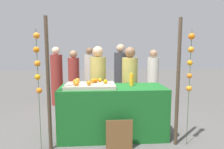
# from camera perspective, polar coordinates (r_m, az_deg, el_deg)

# --- Properties ---
(ground_plane) EXTENTS (24.00, 24.00, 0.00)m
(ground_plane) POSITION_cam_1_polar(r_m,az_deg,el_deg) (3.77, 0.17, -17.26)
(ground_plane) COLOR #565451
(stall_counter) EXTENTS (1.87, 0.76, 0.91)m
(stall_counter) POSITION_cam_1_polar(r_m,az_deg,el_deg) (3.60, 0.18, -10.68)
(stall_counter) COLOR #196023
(stall_counter) RESTS_ON ground_plane
(orange_tray) EXTENTS (0.87, 0.57, 0.06)m
(orange_tray) POSITION_cam_1_polar(r_m,az_deg,el_deg) (3.45, -6.37, -3.23)
(orange_tray) COLOR #B2AD99
(orange_tray) RESTS_ON stall_counter
(orange_0) EXTENTS (0.07, 0.07, 0.07)m
(orange_0) POSITION_cam_1_polar(r_m,az_deg,el_deg) (3.64, -3.52, -1.60)
(orange_0) COLOR orange
(orange_0) RESTS_ON orange_tray
(orange_1) EXTENTS (0.08, 0.08, 0.08)m
(orange_1) POSITION_cam_1_polar(r_m,az_deg,el_deg) (3.49, -10.70, -2.01)
(orange_1) COLOR orange
(orange_1) RESTS_ON orange_tray
(orange_2) EXTENTS (0.08, 0.08, 0.08)m
(orange_2) POSITION_cam_1_polar(r_m,az_deg,el_deg) (3.31, -6.77, -2.47)
(orange_2) COLOR orange
(orange_2) RESTS_ON orange_tray
(orange_3) EXTENTS (0.08, 0.08, 0.08)m
(orange_3) POSITION_cam_1_polar(r_m,az_deg,el_deg) (3.60, -10.02, -1.70)
(orange_3) COLOR orange
(orange_3) RESTS_ON orange_tray
(orange_4) EXTENTS (0.07, 0.07, 0.07)m
(orange_4) POSITION_cam_1_polar(r_m,az_deg,el_deg) (3.47, -1.93, -2.02)
(orange_4) COLOR orange
(orange_4) RESTS_ON orange_tray
(orange_5) EXTENTS (0.08, 0.08, 0.08)m
(orange_5) POSITION_cam_1_polar(r_m,az_deg,el_deg) (3.29, -10.28, -2.62)
(orange_5) COLOR orange
(orange_5) RESTS_ON orange_tray
(orange_6) EXTENTS (0.09, 0.09, 0.09)m
(orange_6) POSITION_cam_1_polar(r_m,az_deg,el_deg) (3.36, -10.45, -2.31)
(orange_6) COLOR orange
(orange_6) RESTS_ON orange_tray
(orange_7) EXTENTS (0.08, 0.08, 0.08)m
(orange_7) POSITION_cam_1_polar(r_m,az_deg,el_deg) (3.59, -4.76, -1.70)
(orange_7) COLOR orange
(orange_7) RESTS_ON orange_tray
(orange_8) EXTENTS (0.08, 0.08, 0.08)m
(orange_8) POSITION_cam_1_polar(r_m,az_deg,el_deg) (3.52, -5.53, -1.86)
(orange_8) COLOR orange
(orange_8) RESTS_ON orange_tray
(juice_bottle) EXTENTS (0.07, 0.07, 0.24)m
(juice_bottle) POSITION_cam_1_polar(r_m,az_deg,el_deg) (3.59, 5.71, -1.47)
(juice_bottle) COLOR #F8A31C
(juice_bottle) RESTS_ON stall_counter
(chalkboard_sign) EXTENTS (0.42, 0.03, 0.50)m
(chalkboard_sign) POSITION_cam_1_polar(r_m,az_deg,el_deg) (3.20, 2.11, -17.26)
(chalkboard_sign) COLOR brown
(chalkboard_sign) RESTS_ON ground_plane
(vendor_left) EXTENTS (0.33, 0.33, 1.64)m
(vendor_left) POSITION_cam_1_polar(r_m,az_deg,el_deg) (4.10, -4.06, -4.07)
(vendor_left) COLOR tan
(vendor_left) RESTS_ON ground_plane
(vendor_right) EXTENTS (0.32, 0.32, 1.62)m
(vendor_right) POSITION_cam_1_polar(r_m,az_deg,el_deg) (4.12, 5.14, -4.11)
(vendor_right) COLOR tan
(vendor_right) RESTS_ON ground_plane
(crowd_person_0) EXTENTS (0.31, 0.31, 1.55)m
(crowd_person_0) POSITION_cam_1_polar(r_m,az_deg,el_deg) (5.62, -11.02, -1.53)
(crowd_person_0) COLOR maroon
(crowd_person_0) RESTS_ON ground_plane
(crowd_person_1) EXTENTS (0.33, 0.33, 1.63)m
(crowd_person_1) POSITION_cam_1_polar(r_m,az_deg,el_deg) (6.06, -6.44, -0.44)
(crowd_person_1) COLOR beige
(crowd_person_1) RESTS_ON ground_plane
(crowd_person_2) EXTENTS (0.34, 0.34, 1.72)m
(crowd_person_2) POSITION_cam_1_polar(r_m,az_deg,el_deg) (5.41, 2.45, -0.88)
(crowd_person_2) COLOR #333338
(crowd_person_2) RESTS_ON ground_plane
(crowd_person_3) EXTENTS (0.31, 0.31, 1.56)m
(crowd_person_3) POSITION_cam_1_polar(r_m,az_deg,el_deg) (5.56, 11.80, -1.56)
(crowd_person_3) COLOR beige
(crowd_person_3) RESTS_ON ground_plane
(crowd_person_4) EXTENTS (0.33, 0.33, 1.65)m
(crowd_person_4) POSITION_cam_1_polar(r_m,az_deg,el_deg) (5.77, -15.78, -0.98)
(crowd_person_4) COLOR maroon
(crowd_person_4) RESTS_ON ground_plane
(canopy_post_left) EXTENTS (0.06, 0.06, 2.06)m
(canopy_post_left) POSITION_cam_1_polar(r_m,az_deg,el_deg) (3.14, -18.06, -2.92)
(canopy_post_left) COLOR #473828
(canopy_post_left) RESTS_ON ground_plane
(canopy_post_right) EXTENTS (0.06, 0.06, 2.06)m
(canopy_post_right) POSITION_cam_1_polar(r_m,az_deg,el_deg) (3.30, 18.64, -2.45)
(canopy_post_right) COLOR #473828
(canopy_post_right) RESTS_ON ground_plane
(garland_strand_left) EXTENTS (0.11, 0.10, 1.87)m
(garland_strand_left) POSITION_cam_1_polar(r_m,az_deg,el_deg) (3.13, -20.91, 3.21)
(garland_strand_left) COLOR #2D4C23
(garland_strand_left) RESTS_ON ground_plane
(garland_strand_right) EXTENTS (0.11, 0.11, 1.87)m
(garland_strand_right) POSITION_cam_1_polar(r_m,az_deg,el_deg) (3.32, 21.85, 3.63)
(garland_strand_right) COLOR #2D4C23
(garland_strand_right) RESTS_ON ground_plane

